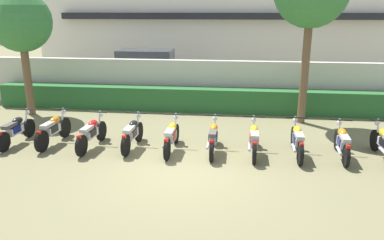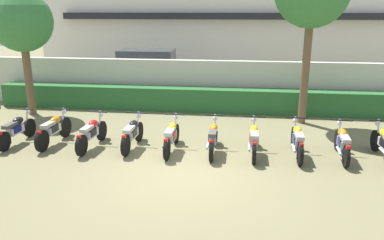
{
  "view_description": "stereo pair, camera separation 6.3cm",
  "coord_description": "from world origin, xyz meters",
  "px_view_note": "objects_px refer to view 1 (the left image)",
  "views": [
    {
      "loc": [
        1.25,
        -8.41,
        3.85
      ],
      "look_at": [
        0.0,
        1.78,
        0.82
      ],
      "focal_mm": 35.36,
      "sensor_mm": 36.0,
      "label": 1
    },
    {
      "loc": [
        1.32,
        -8.4,
        3.85
      ],
      "look_at": [
        0.0,
        1.78,
        0.82
      ],
      "focal_mm": 35.36,
      "sensor_mm": 36.0,
      "label": 2
    }
  ],
  "objects_px": {
    "motorcycle_in_row_4": "(172,136)",
    "motorcycle_in_row_7": "(297,140)",
    "motorcycle_in_row_1": "(53,129)",
    "motorcycle_in_row_0": "(16,130)",
    "motorcycle_in_row_2": "(91,133)",
    "motorcycle_in_row_5": "(213,137)",
    "motorcycle_in_row_8": "(342,142)",
    "motorcycle_in_row_6": "(254,139)",
    "parked_car": "(149,69)",
    "tree_near_inspector": "(21,22)",
    "motorcycle_in_row_3": "(132,133)"
  },
  "relations": [
    {
      "from": "motorcycle_in_row_7",
      "to": "motorcycle_in_row_2",
      "type": "bearing_deg",
      "value": 91.17
    },
    {
      "from": "parked_car",
      "to": "motorcycle_in_row_7",
      "type": "xyz_separation_m",
      "value": [
        6.13,
        -8.73,
        -0.49
      ]
    },
    {
      "from": "parked_car",
      "to": "motorcycle_in_row_5",
      "type": "distance_m",
      "value": 9.58
    },
    {
      "from": "motorcycle_in_row_0",
      "to": "motorcycle_in_row_2",
      "type": "distance_m",
      "value": 2.33
    },
    {
      "from": "motorcycle_in_row_5",
      "to": "motorcycle_in_row_7",
      "type": "height_order",
      "value": "motorcycle_in_row_7"
    },
    {
      "from": "motorcycle_in_row_3",
      "to": "motorcycle_in_row_0",
      "type": "bearing_deg",
      "value": 93.47
    },
    {
      "from": "motorcycle_in_row_5",
      "to": "motorcycle_in_row_1",
      "type": "bearing_deg",
      "value": 88.79
    },
    {
      "from": "motorcycle_in_row_0",
      "to": "motorcycle_in_row_5",
      "type": "height_order",
      "value": "motorcycle_in_row_5"
    },
    {
      "from": "tree_near_inspector",
      "to": "motorcycle_in_row_0",
      "type": "xyz_separation_m",
      "value": [
        1.32,
        -3.18,
        -2.95
      ]
    },
    {
      "from": "parked_car",
      "to": "motorcycle_in_row_5",
      "type": "bearing_deg",
      "value": -67.27
    },
    {
      "from": "parked_car",
      "to": "motorcycle_in_row_3",
      "type": "distance_m",
      "value": 8.87
    },
    {
      "from": "motorcycle_in_row_5",
      "to": "motorcycle_in_row_6",
      "type": "distance_m",
      "value": 1.11
    },
    {
      "from": "motorcycle_in_row_0",
      "to": "motorcycle_in_row_1",
      "type": "xyz_separation_m",
      "value": [
        1.1,
        0.12,
        0.01
      ]
    },
    {
      "from": "parked_car",
      "to": "motorcycle_in_row_4",
      "type": "bearing_deg",
      "value": -74.0
    },
    {
      "from": "motorcycle_in_row_2",
      "to": "motorcycle_in_row_3",
      "type": "bearing_deg",
      "value": -81.04
    },
    {
      "from": "motorcycle_in_row_2",
      "to": "motorcycle_in_row_7",
      "type": "relative_size",
      "value": 1.01
    },
    {
      "from": "tree_near_inspector",
      "to": "motorcycle_in_row_5",
      "type": "height_order",
      "value": "tree_near_inspector"
    },
    {
      "from": "motorcycle_in_row_2",
      "to": "motorcycle_in_row_8",
      "type": "distance_m",
      "value": 6.92
    },
    {
      "from": "motorcycle_in_row_3",
      "to": "motorcycle_in_row_7",
      "type": "xyz_separation_m",
      "value": [
        4.58,
        -0.02,
        0.01
      ]
    },
    {
      "from": "motorcycle_in_row_0",
      "to": "motorcycle_in_row_8",
      "type": "relative_size",
      "value": 1.04
    },
    {
      "from": "motorcycle_in_row_1",
      "to": "motorcycle_in_row_3",
      "type": "bearing_deg",
      "value": -88.0
    },
    {
      "from": "motorcycle_in_row_0",
      "to": "motorcycle_in_row_8",
      "type": "height_order",
      "value": "motorcycle_in_row_0"
    },
    {
      "from": "motorcycle_in_row_0",
      "to": "motorcycle_in_row_5",
      "type": "bearing_deg",
      "value": -88.36
    },
    {
      "from": "motorcycle_in_row_3",
      "to": "motorcycle_in_row_8",
      "type": "xyz_separation_m",
      "value": [
        5.75,
        -0.01,
        -0.01
      ]
    },
    {
      "from": "motorcycle_in_row_0",
      "to": "motorcycle_in_row_2",
      "type": "relative_size",
      "value": 0.98
    },
    {
      "from": "motorcycle_in_row_2",
      "to": "parked_car",
      "type": "bearing_deg",
      "value": 5.98
    },
    {
      "from": "motorcycle_in_row_2",
      "to": "motorcycle_in_row_8",
      "type": "relative_size",
      "value": 1.06
    },
    {
      "from": "motorcycle_in_row_0",
      "to": "motorcycle_in_row_2",
      "type": "xyz_separation_m",
      "value": [
        2.33,
        -0.05,
        0.01
      ]
    },
    {
      "from": "motorcycle_in_row_3",
      "to": "motorcycle_in_row_4",
      "type": "distance_m",
      "value": 1.15
    },
    {
      "from": "parked_car",
      "to": "motorcycle_in_row_5",
      "type": "height_order",
      "value": "parked_car"
    },
    {
      "from": "motorcycle_in_row_6",
      "to": "motorcycle_in_row_0",
      "type": "bearing_deg",
      "value": 90.39
    },
    {
      "from": "motorcycle_in_row_0",
      "to": "motorcycle_in_row_7",
      "type": "relative_size",
      "value": 0.99
    },
    {
      "from": "motorcycle_in_row_1",
      "to": "motorcycle_in_row_7",
      "type": "bearing_deg",
      "value": -87.35
    },
    {
      "from": "motorcycle_in_row_3",
      "to": "tree_near_inspector",
      "type": "bearing_deg",
      "value": 59.52
    },
    {
      "from": "motorcycle_in_row_8",
      "to": "motorcycle_in_row_0",
      "type": "bearing_deg",
      "value": 93.79
    },
    {
      "from": "motorcycle_in_row_5",
      "to": "tree_near_inspector",
      "type": "bearing_deg",
      "value": 66.04
    },
    {
      "from": "motorcycle_in_row_4",
      "to": "motorcycle_in_row_7",
      "type": "xyz_separation_m",
      "value": [
        3.43,
        0.05,
        0.01
      ]
    },
    {
      "from": "motorcycle_in_row_1",
      "to": "motorcycle_in_row_6",
      "type": "height_order",
      "value": "motorcycle_in_row_1"
    },
    {
      "from": "motorcycle_in_row_1",
      "to": "parked_car",
      "type": "bearing_deg",
      "value": -2.34
    },
    {
      "from": "motorcycle_in_row_7",
      "to": "tree_near_inspector",
      "type": "bearing_deg",
      "value": 71.81
    },
    {
      "from": "tree_near_inspector",
      "to": "motorcycle_in_row_8",
      "type": "xyz_separation_m",
      "value": [
        10.57,
        -3.13,
        -2.95
      ]
    },
    {
      "from": "parked_car",
      "to": "tree_near_inspector",
      "type": "relative_size",
      "value": 1.0
    },
    {
      "from": "motorcycle_in_row_6",
      "to": "tree_near_inspector",
      "type": "bearing_deg",
      "value": 69.26
    },
    {
      "from": "motorcycle_in_row_7",
      "to": "motorcycle_in_row_8",
      "type": "bearing_deg",
      "value": -89.52
    },
    {
      "from": "parked_car",
      "to": "motorcycle_in_row_1",
      "type": "relative_size",
      "value": 2.36
    },
    {
      "from": "tree_near_inspector",
      "to": "motorcycle_in_row_2",
      "type": "bearing_deg",
      "value": -41.43
    },
    {
      "from": "motorcycle_in_row_1",
      "to": "motorcycle_in_row_2",
      "type": "xyz_separation_m",
      "value": [
        1.23,
        -0.16,
        -0.01
      ]
    },
    {
      "from": "motorcycle_in_row_6",
      "to": "motorcycle_in_row_8",
      "type": "bearing_deg",
      "value": -88.85
    },
    {
      "from": "tree_near_inspector",
      "to": "motorcycle_in_row_3",
      "type": "relative_size",
      "value": 2.51
    },
    {
      "from": "motorcycle_in_row_3",
      "to": "motorcycle_in_row_7",
      "type": "bearing_deg",
      "value": -87.86
    }
  ]
}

